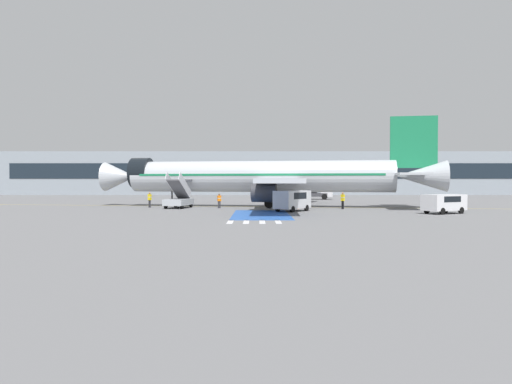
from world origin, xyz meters
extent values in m
plane|color=slate|center=(0.00, 0.00, 0.00)|extent=(600.00, 600.00, 0.00)
cube|color=gold|center=(1.11, -0.16, 0.00)|extent=(74.54, 13.16, 0.01)
cube|color=#2856A8|center=(1.11, -14.32, 0.00)|extent=(5.21, 13.96, 0.01)
cube|color=silver|center=(-1.29, -22.65, 0.00)|extent=(0.44, 3.60, 0.01)
cube|color=silver|center=(-0.09, -22.65, 0.00)|extent=(0.44, 3.60, 0.01)
cube|color=silver|center=(1.11, -22.65, 0.00)|extent=(0.44, 3.60, 0.01)
cube|color=silver|center=(2.31, -22.65, 0.00)|extent=(0.44, 3.60, 0.01)
cylinder|color=#B7BCC4|center=(1.11, -0.16, 3.66)|extent=(31.79, 9.09, 3.73)
cone|color=#B7BCC4|center=(-16.49, 2.90, 3.66)|extent=(4.67, 4.30, 3.65)
cone|color=#B7BCC4|center=(19.44, -3.35, 3.66)|extent=(6.13, 4.49, 3.58)
cylinder|color=black|center=(-13.73, 2.42, 4.12)|extent=(2.85, 4.09, 3.77)
cube|color=#197A4C|center=(1.11, -0.16, 3.84)|extent=(29.31, 8.73, 0.24)
cube|color=#B7BCC4|center=(2.91, -9.70, 3.10)|extent=(5.04, 17.57, 0.44)
cylinder|color=#38383D|center=(1.49, -7.78, 1.86)|extent=(2.86, 2.38, 1.97)
cube|color=#B7BCC4|center=(6.02, 8.21, 3.10)|extent=(9.61, 17.96, 0.44)
cylinder|color=#38383D|center=(4.05, 6.88, 1.86)|extent=(2.86, 2.38, 1.97)
cube|color=#197A4C|center=(18.62, -3.21, 7.54)|extent=(5.21, 1.25, 5.91)
cube|color=#B7BCC4|center=(17.46, -6.60, 3.84)|extent=(4.33, 6.45, 0.24)
cube|color=#B7BCC4|center=(18.67, 0.38, 3.84)|extent=(4.33, 6.45, 0.24)
cylinder|color=#38383D|center=(-9.79, 1.74, 1.85)|extent=(0.20, 0.20, 2.86)
cylinder|color=black|center=(-9.79, 1.74, 0.42)|extent=(0.88, 0.42, 0.84)
cylinder|color=#38383D|center=(2.17, -3.35, 1.82)|extent=(0.24, 0.24, 2.55)
cylinder|color=black|center=(2.17, -3.35, 0.55)|extent=(1.19, 0.78, 1.10)
cylinder|color=#38383D|center=(3.18, 2.49, 1.82)|extent=(0.24, 0.24, 2.55)
cylinder|color=black|center=(3.18, 2.49, 0.55)|extent=(1.19, 0.78, 1.10)
cube|color=#ADB2BA|center=(-8.22, -3.07, 0.70)|extent=(2.99, 5.11, 0.70)
cylinder|color=black|center=(-8.86, -1.25, 0.35)|extent=(0.34, 0.73, 0.70)
cylinder|color=black|center=(-7.01, -1.57, 0.35)|extent=(0.34, 0.73, 0.70)
cylinder|color=black|center=(-9.43, -4.56, 0.35)|extent=(0.34, 0.73, 0.70)
cylinder|color=black|center=(-7.59, -4.88, 0.35)|extent=(0.34, 0.73, 0.70)
cube|color=#4C4C51|center=(-8.22, -3.07, 2.14)|extent=(2.12, 4.34, 2.32)
cube|color=#4C4C51|center=(-7.83, -0.82, 3.23)|extent=(1.81, 1.37, 0.12)
cube|color=silver|center=(-8.98, -2.94, 2.62)|extent=(0.84, 4.47, 3.02)
cube|color=silver|center=(-7.46, -3.20, 2.62)|extent=(0.84, 4.47, 3.02)
cube|color=#38383D|center=(8.54, 25.38, 0.78)|extent=(8.99, 3.94, 0.60)
cube|color=silver|center=(12.72, 24.66, 1.28)|extent=(2.31, 2.67, 1.60)
cube|color=black|center=(13.67, 24.50, 1.60)|extent=(0.38, 1.98, 0.70)
cylinder|color=#B7BCC4|center=(8.16, 25.45, 2.18)|extent=(6.27, 3.18, 2.19)
cylinder|color=gold|center=(8.16, 25.45, 2.18)|extent=(0.72, 2.26, 2.23)
cylinder|color=black|center=(12.54, 25.90, 0.48)|extent=(0.99, 0.44, 0.96)
cylinder|color=black|center=(12.14, 23.56, 0.48)|extent=(0.99, 0.44, 0.96)
cylinder|color=black|center=(8.26, 26.64, 0.48)|extent=(0.99, 0.44, 0.96)
cylinder|color=black|center=(7.86, 24.30, 0.48)|extent=(0.99, 0.44, 0.96)
cylinder|color=black|center=(5.89, 27.05, 0.48)|extent=(0.99, 0.44, 0.96)
cylinder|color=black|center=(5.48, 24.71, 0.48)|extent=(0.99, 0.44, 0.96)
cube|color=silver|center=(4.33, -9.54, 1.22)|extent=(4.10, 4.64, 1.80)
cube|color=black|center=(4.33, -9.54, 1.61)|extent=(2.96, 3.07, 0.65)
cylinder|color=black|center=(4.23, -11.15, 0.32)|extent=(0.54, 0.63, 0.64)
cylinder|color=black|center=(2.83, -10.13, 0.32)|extent=(0.54, 0.63, 0.64)
cylinder|color=black|center=(5.83, -8.96, 0.32)|extent=(0.54, 0.63, 0.64)
cylinder|color=black|center=(4.43, -7.94, 0.32)|extent=(0.54, 0.63, 0.64)
cube|color=silver|center=(18.39, -13.11, 1.07)|extent=(4.63, 3.80, 1.50)
cube|color=black|center=(18.39, -13.11, 1.40)|extent=(3.00, 2.87, 0.54)
cylinder|color=black|center=(19.07, -11.68, 0.32)|extent=(0.65, 0.49, 0.64)
cylinder|color=black|center=(19.97, -13.22, 0.32)|extent=(0.65, 0.49, 0.64)
cylinder|color=black|center=(16.81, -13.00, 0.32)|extent=(0.65, 0.49, 0.64)
cylinder|color=black|center=(17.70, -14.54, 0.32)|extent=(0.65, 0.49, 0.64)
cylinder|color=black|center=(10.15, -5.14, 0.45)|extent=(0.14, 0.14, 0.90)
cylinder|color=black|center=(10.26, -5.26, 0.45)|extent=(0.14, 0.14, 0.90)
cube|color=yellow|center=(10.21, -5.20, 1.26)|extent=(0.44, 0.46, 0.72)
cube|color=silver|center=(10.21, -5.20, 1.26)|extent=(0.45, 0.48, 0.06)
sphere|color=#9E704C|center=(10.21, -5.20, 1.74)|extent=(0.24, 0.24, 0.24)
cylinder|color=#2D2D33|center=(-3.64, -3.27, 0.40)|extent=(0.14, 0.14, 0.81)
cylinder|color=#2D2D33|center=(-3.48, -3.22, 0.40)|extent=(0.14, 0.14, 0.81)
cube|color=orange|center=(-3.56, -3.24, 1.13)|extent=(0.47, 0.35, 0.64)
cube|color=silver|center=(-3.56, -3.24, 1.13)|extent=(0.48, 0.36, 0.06)
sphere|color=brown|center=(-3.56, -3.24, 1.56)|extent=(0.22, 0.22, 0.22)
cylinder|color=#2D2D33|center=(-11.90, -1.74, 0.44)|extent=(0.14, 0.14, 0.87)
cylinder|color=#2D2D33|center=(-11.75, -1.83, 0.44)|extent=(0.14, 0.14, 0.87)
cube|color=yellow|center=(-11.82, -1.79, 1.22)|extent=(0.47, 0.40, 0.69)
cube|color=silver|center=(-11.82, -1.79, 1.22)|extent=(0.49, 0.42, 0.06)
sphere|color=#9E704C|center=(-11.82, -1.79, 1.68)|extent=(0.24, 0.24, 0.24)
cone|color=orange|center=(4.46, -3.13, 0.25)|extent=(0.45, 0.45, 0.50)
cylinder|color=white|center=(4.46, -3.13, 0.27)|extent=(0.25, 0.25, 0.06)
cone|color=orange|center=(5.23, -4.64, 0.25)|extent=(0.45, 0.45, 0.50)
cylinder|color=white|center=(5.23, -4.64, 0.28)|extent=(0.25, 0.25, 0.06)
cube|color=#89939E|center=(8.48, 59.74, 4.99)|extent=(133.64, 12.00, 9.97)
cube|color=#19232D|center=(8.48, 53.69, 5.48)|extent=(128.30, 0.10, 3.49)
camera|label=1|loc=(0.64, -60.08, 3.03)|focal=35.00mm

